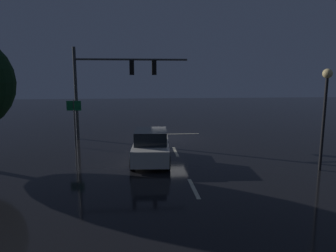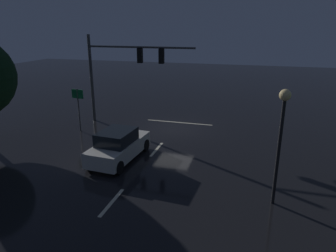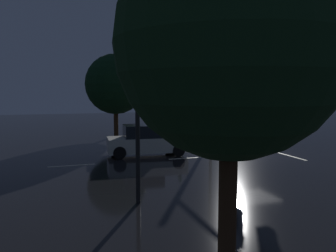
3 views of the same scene
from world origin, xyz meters
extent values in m
plane|color=black|center=(0.00, 0.00, 0.00)|extent=(80.00, 80.00, 0.00)
cylinder|color=#383A3D|center=(6.48, -0.36, 3.20)|extent=(0.22, 0.22, 6.40)
cylinder|color=#383A3D|center=(2.58, -0.36, 5.57)|extent=(7.80, 0.14, 0.14)
cube|color=black|center=(2.58, -0.36, 5.00)|extent=(0.32, 0.36, 1.00)
sphere|color=black|center=(2.58, -0.55, 5.32)|extent=(0.20, 0.20, 0.20)
sphere|color=black|center=(2.58, -0.55, 5.00)|extent=(0.20, 0.20, 0.20)
sphere|color=#19F24C|center=(2.58, -0.55, 4.68)|extent=(0.20, 0.20, 0.20)
cube|color=black|center=(1.02, -0.36, 5.00)|extent=(0.32, 0.36, 1.00)
sphere|color=black|center=(1.02, -0.55, 5.32)|extent=(0.20, 0.20, 0.20)
sphere|color=black|center=(1.02, -0.55, 5.00)|extent=(0.20, 0.20, 0.20)
sphere|color=#19F24C|center=(1.02, -0.55, 4.68)|extent=(0.20, 0.20, 0.20)
cube|color=beige|center=(0.00, 4.00, 0.00)|extent=(0.16, 2.20, 0.01)
cube|color=beige|center=(0.00, 10.00, 0.00)|extent=(0.16, 2.20, 0.01)
cube|color=beige|center=(0.00, -1.56, 0.00)|extent=(5.00, 0.16, 0.01)
cube|color=silver|center=(1.52, 5.88, 0.62)|extent=(2.09, 4.41, 0.80)
cube|color=black|center=(1.54, 6.08, 1.36)|extent=(1.74, 2.21, 0.68)
cylinder|color=black|center=(2.25, 4.23, 0.34)|extent=(0.27, 0.69, 0.68)
cylinder|color=black|center=(0.57, 4.35, 0.34)|extent=(0.27, 0.69, 0.68)
cylinder|color=black|center=(2.47, 7.42, 0.34)|extent=(0.27, 0.69, 0.68)
cylinder|color=black|center=(0.79, 7.54, 0.34)|extent=(0.27, 0.69, 0.68)
sphere|color=#F9EFC6|center=(2.02, 3.72, 0.67)|extent=(0.20, 0.20, 0.20)
sphere|color=#F9EFC6|center=(0.73, 3.81, 0.67)|extent=(0.20, 0.20, 0.20)
cylinder|color=black|center=(-6.39, 8.22, 2.18)|extent=(0.14, 0.14, 4.36)
sphere|color=#F9D88C|center=(-6.39, 8.22, 4.54)|extent=(0.44, 0.44, 0.44)
cylinder|color=#383A3D|center=(6.13, 2.24, 1.48)|extent=(0.09, 0.09, 2.97)
cube|color=#0F6033|center=(6.13, 2.24, 2.62)|extent=(0.90, 0.18, 0.60)
camera|label=1|loc=(2.12, 21.41, 4.42)|focal=32.53mm
camera|label=2|loc=(-5.33, 20.11, 6.96)|focal=33.04mm
camera|label=3|loc=(-16.80, 10.61, 3.54)|focal=36.69mm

